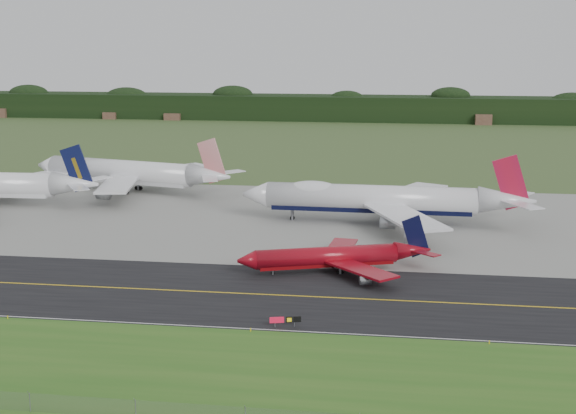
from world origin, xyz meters
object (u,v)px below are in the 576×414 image
(jet_red_737, at_px, (337,257))
(taxiway_sign, at_px, (285,320))
(jet_ba_747, at_px, (381,199))
(jet_star_tail, at_px, (130,173))

(jet_red_737, xyz_separation_m, taxiway_sign, (-4.95, -28.83, -1.56))
(jet_ba_747, height_order, jet_star_tail, jet_ba_747)
(jet_ba_747, height_order, jet_red_737, jet_ba_747)
(jet_star_tail, xyz_separation_m, taxiway_sign, (55.29, -94.49, -4.16))
(jet_ba_747, distance_m, jet_star_tail, 72.25)
(jet_red_737, bearing_deg, jet_star_tail, 132.54)
(jet_red_737, height_order, jet_star_tail, jet_star_tail)
(jet_red_737, distance_m, jet_star_tail, 89.14)
(jet_ba_747, bearing_deg, jet_red_737, -99.71)
(taxiway_sign, bearing_deg, jet_star_tail, 120.33)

